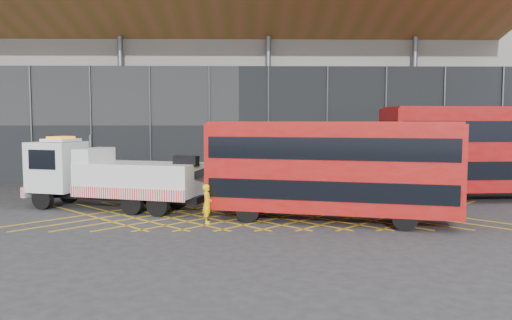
{
  "coord_description": "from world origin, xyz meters",
  "views": [
    {
      "loc": [
        2.6,
        -22.7,
        4.29
      ],
      "look_at": [
        3.0,
        1.5,
        2.4
      ],
      "focal_mm": 35.0,
      "sensor_mm": 36.0,
      "label": 1
    }
  ],
  "objects_px": {
    "recovery_truck": "(107,175)",
    "worker": "(207,204)",
    "bus_second": "(498,149)",
    "bus_towed": "(330,166)"
  },
  "relations": [
    {
      "from": "recovery_truck",
      "to": "worker",
      "type": "xyz_separation_m",
      "value": [
        5.13,
        -3.48,
        -0.83
      ]
    },
    {
      "from": "bus_second",
      "to": "recovery_truck",
      "type": "bearing_deg",
      "value": -177.13
    },
    {
      "from": "recovery_truck",
      "to": "bus_towed",
      "type": "xyz_separation_m",
      "value": [
        10.33,
        -3.26,
        0.72
      ]
    },
    {
      "from": "bus_towed",
      "to": "bus_second",
      "type": "relative_size",
      "value": 0.85
    },
    {
      "from": "bus_towed",
      "to": "recovery_truck",
      "type": "bearing_deg",
      "value": 177.83
    },
    {
      "from": "recovery_truck",
      "to": "worker",
      "type": "distance_m",
      "value": 6.25
    },
    {
      "from": "bus_towed",
      "to": "worker",
      "type": "height_order",
      "value": "bus_towed"
    },
    {
      "from": "recovery_truck",
      "to": "bus_towed",
      "type": "bearing_deg",
      "value": 0.02
    },
    {
      "from": "recovery_truck",
      "to": "bus_second",
      "type": "xyz_separation_m",
      "value": [
        20.42,
        2.53,
        1.15
      ]
    },
    {
      "from": "bus_second",
      "to": "worker",
      "type": "height_order",
      "value": "bus_second"
    }
  ]
}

